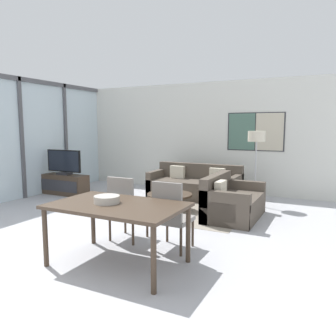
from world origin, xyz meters
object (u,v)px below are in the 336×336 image
at_px(dining_table, 117,210).
at_px(floor_lamp, 256,142).
at_px(dining_chair_centre, 171,213).
at_px(tv_console, 65,184).
at_px(sofa_side, 230,203).
at_px(sofa_main, 195,186).
at_px(television, 64,163).
at_px(dining_chair_left, 125,206).
at_px(fruit_bowl, 107,199).
at_px(coffee_table, 170,198).

bearing_deg(dining_table, floor_lamp, 77.46).
bearing_deg(dining_chair_centre, tv_console, 151.49).
xyz_separation_m(sofa_side, floor_lamp, (0.20, 1.16, 1.08)).
distance_m(tv_console, dining_chair_centre, 4.55).
bearing_deg(sofa_side, dining_table, 166.37).
bearing_deg(sofa_main, television, -159.98).
relative_size(television, dining_chair_left, 1.08).
bearing_deg(tv_console, dining_table, -38.26).
xyz_separation_m(sofa_main, fruit_bowl, (0.43, -3.96, 0.53)).
distance_m(sofa_main, sofa_side, 1.79).
height_order(sofa_side, floor_lamp, floor_lamp).
xyz_separation_m(tv_console, television, (-0.00, 0.00, 0.55)).
height_order(sofa_side, dining_chair_left, dining_chair_left).
relative_size(dining_table, dining_chair_centre, 1.67).
xyz_separation_m(sofa_main, sofa_side, (1.22, -1.30, 0.00)).
height_order(sofa_side, fruit_bowl, fruit_bowl).
relative_size(sofa_main, floor_lamp, 1.34).
bearing_deg(dining_chair_left, dining_chair_centre, -4.33).
bearing_deg(floor_lamp, tv_console, -167.87).
bearing_deg(floor_lamp, television, -167.88).
distance_m(television, fruit_bowl, 4.49).
bearing_deg(sofa_side, tv_console, 87.34).
relative_size(dining_table, dining_chair_left, 1.67).
xyz_separation_m(television, dining_table, (3.61, -2.85, -0.12)).
relative_size(tv_console, television, 1.20).
distance_m(sofa_side, dining_chair_centre, 2.00).
relative_size(tv_console, fruit_bowl, 3.95).
bearing_deg(sofa_main, dining_chair_centre, -73.65).
relative_size(sofa_side, dining_chair_left, 1.46).
bearing_deg(dining_chair_centre, sofa_main, 106.35).
bearing_deg(fruit_bowl, sofa_main, 96.23).
bearing_deg(floor_lamp, dining_table, -102.54).
xyz_separation_m(dining_table, dining_chair_left, (-0.38, 0.74, -0.16)).
bearing_deg(dining_chair_left, coffee_table, 95.93).
height_order(sofa_main, sofa_side, same).
bearing_deg(sofa_main, floor_lamp, -5.96).
relative_size(television, sofa_main, 0.49).
height_order(sofa_main, coffee_table, sofa_main).
relative_size(sofa_main, fruit_bowl, 6.78).
bearing_deg(sofa_main, dining_table, -81.70).
bearing_deg(dining_chair_centre, dining_table, -119.60).
relative_size(dining_chair_centre, fruit_bowl, 3.05).
distance_m(tv_console, floor_lamp, 4.69).
bearing_deg(fruit_bowl, tv_console, 140.50).
bearing_deg(sofa_main, dining_chair_left, -86.59).
bearing_deg(television, sofa_main, 20.02).
relative_size(sofa_side, dining_chair_centre, 1.46).
distance_m(dining_table, dining_chair_centre, 0.80).
bearing_deg(fruit_bowl, coffee_table, 99.47).
relative_size(dining_chair_left, dining_chair_centre, 1.00).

